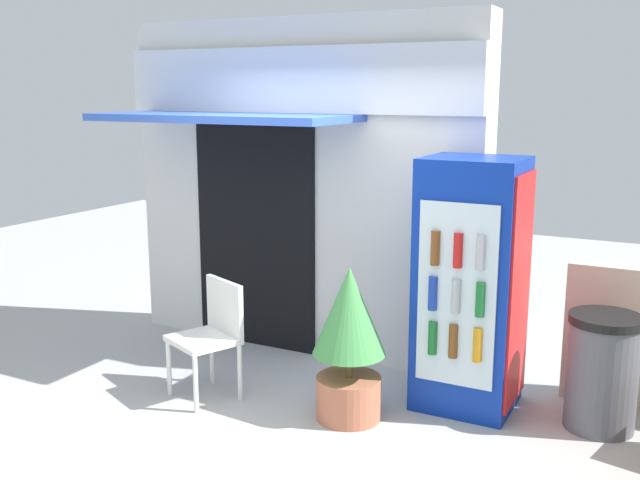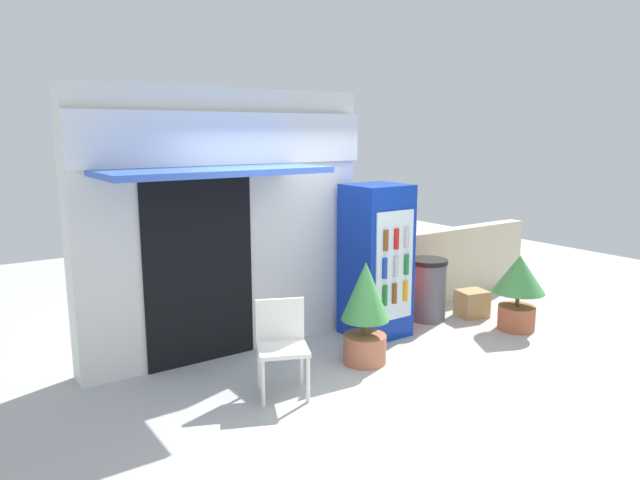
% 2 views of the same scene
% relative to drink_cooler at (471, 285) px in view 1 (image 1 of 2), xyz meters
% --- Properties ---
extents(ground, '(16.00, 16.00, 0.00)m').
position_rel_drink_cooler_xyz_m(ground, '(-1.08, -1.14, -0.92)').
color(ground, '#B2B2AD').
extents(storefront_building, '(3.31, 1.28, 2.91)m').
position_rel_drink_cooler_xyz_m(storefront_building, '(-1.73, 0.55, 0.58)').
color(storefront_building, silver).
rests_on(storefront_building, ground).
extents(drink_cooler, '(0.71, 0.71, 1.85)m').
position_rel_drink_cooler_xyz_m(drink_cooler, '(0.00, 0.00, 0.00)').
color(drink_cooler, '#0C2D9E').
rests_on(drink_cooler, ground).
extents(plastic_chair, '(0.60, 0.58, 0.89)m').
position_rel_drink_cooler_xyz_m(plastic_chair, '(-1.78, -0.73, -0.40)').
color(plastic_chair, white).
rests_on(plastic_chair, ground).
extents(potted_plant_near_shop, '(0.52, 0.52, 1.11)m').
position_rel_drink_cooler_xyz_m(potted_plant_near_shop, '(-0.68, -0.62, -0.31)').
color(potted_plant_near_shop, '#BC6B4C').
rests_on(potted_plant_near_shop, ground).
extents(trash_bin, '(0.50, 0.50, 0.82)m').
position_rel_drink_cooler_xyz_m(trash_bin, '(0.93, 0.05, -0.51)').
color(trash_bin, '#595960').
rests_on(trash_bin, ground).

